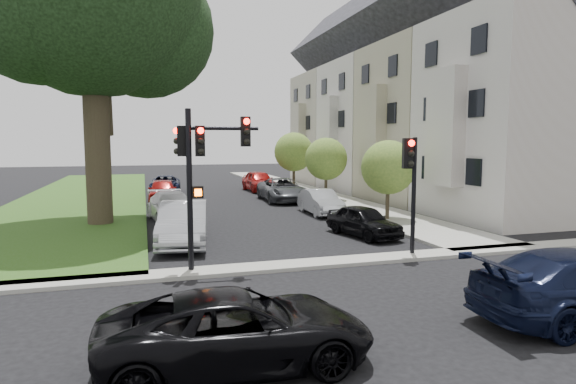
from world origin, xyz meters
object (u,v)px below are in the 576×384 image
object	(u,v)px
car_parked_8	(165,184)
car_parked_0	(363,221)
traffic_signal_main	(202,161)
car_parked_7	(163,190)
small_tree_c	(294,152)
car_parked_6	(172,207)
car_parked_5	(183,224)
small_tree_a	(388,167)
small_tree_b	(326,159)
traffic_signal_secondary	(411,174)
car_cross_near	(238,329)
car_parked_3	(259,181)
car_parked_2	(282,190)
car_parked_1	(320,202)

from	to	relation	value
car_parked_8	car_parked_0	bearing A→B (deg)	-65.61
traffic_signal_main	car_parked_0	bearing A→B (deg)	27.38
traffic_signal_main	car_parked_7	size ratio (longest dim) A/B	1.11
small_tree_c	car_parked_6	size ratio (longest dim) A/B	0.94
car_parked_7	car_parked_5	bearing A→B (deg)	-86.47
small_tree_a	car_parked_0	xyz separation A→B (m)	(-2.76, -3.13, -1.97)
small_tree_a	car_parked_5	xyz separation A→B (m)	(-9.89, -2.62, -1.81)
car_parked_7	car_parked_6	bearing A→B (deg)	-86.41
car_parked_0	small_tree_b	bearing A→B (deg)	64.51
traffic_signal_main	car_parked_0	world-z (taller)	traffic_signal_main
traffic_signal_secondary	car_cross_near	bearing A→B (deg)	-138.61
small_tree_b	traffic_signal_main	world-z (taller)	traffic_signal_main
traffic_signal_secondary	car_parked_7	world-z (taller)	traffic_signal_secondary
car_parked_3	car_parked_8	size ratio (longest dim) A/B	1.01
small_tree_b	small_tree_c	size ratio (longest dim) A/B	0.90
car_cross_near	small_tree_a	bearing A→B (deg)	-36.00
car_parked_0	car_parked_2	bearing A→B (deg)	77.93
car_parked_7	car_parked_8	distance (m)	5.65
traffic_signal_main	car_cross_near	bearing A→B (deg)	-91.49
small_tree_c	car_parked_1	distance (m)	12.60
small_tree_c	traffic_signal_secondary	xyz separation A→B (m)	(-2.82, -21.87, -0.26)
car_parked_7	car_parked_8	bearing A→B (deg)	88.32
small_tree_a	car_parked_3	size ratio (longest dim) A/B	0.83
traffic_signal_secondary	car_parked_1	xyz separation A→B (m)	(0.49, 9.72, -2.11)
traffic_signal_main	car_parked_8	size ratio (longest dim) A/B	1.02
small_tree_c	traffic_signal_main	bearing A→B (deg)	-113.79
car_parked_6	traffic_signal_main	bearing A→B (deg)	-94.74
car_parked_5	car_parked_7	distance (m)	13.49
car_parked_5	car_parked_3	bearing A→B (deg)	75.95
small_tree_b	car_parked_3	bearing A→B (deg)	110.13
small_tree_c	car_parked_5	world-z (taller)	small_tree_c
car_cross_near	car_parked_6	bearing A→B (deg)	1.98
small_tree_a	car_parked_0	bearing A→B (deg)	-131.45
small_tree_c	traffic_signal_main	size ratio (longest dim) A/B	0.96
small_tree_c	car_cross_near	world-z (taller)	small_tree_c
car_cross_near	traffic_signal_main	bearing A→B (deg)	-0.23
car_cross_near	car_parked_1	world-z (taller)	car_parked_1
small_tree_a	car_parked_3	distance (m)	15.92
car_parked_0	car_parked_8	bearing A→B (deg)	97.74
car_parked_1	car_parked_7	xyz separation A→B (m)	(-7.81, 7.86, 0.07)
small_tree_b	car_parked_6	world-z (taller)	small_tree_b
car_parked_8	small_tree_b	bearing A→B (deg)	-35.57
car_parked_2	car_parked_6	size ratio (longest dim) A/B	1.10
car_cross_near	car_parked_6	xyz separation A→B (m)	(-0.20, 15.73, 0.06)
car_parked_2	car_parked_7	xyz separation A→B (m)	(-7.43, 1.86, -0.01)
car_cross_near	small_tree_b	bearing A→B (deg)	-23.64
small_tree_a	car_parked_3	world-z (taller)	small_tree_a
car_parked_0	car_parked_7	xyz separation A→B (m)	(-7.38, 13.99, 0.10)
traffic_signal_main	car_parked_2	size ratio (longest dim) A/B	0.89
small_tree_c	traffic_signal_secondary	size ratio (longest dim) A/B	1.15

